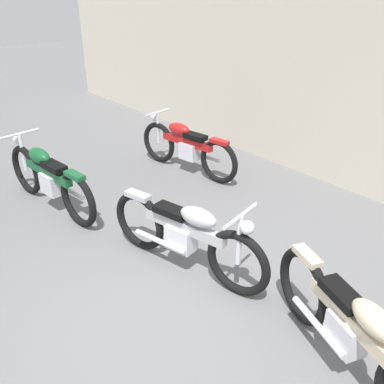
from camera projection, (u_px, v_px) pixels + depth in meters
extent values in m
plane|color=slate|center=(169.00, 321.00, 4.21)|extent=(40.00, 40.00, 0.00)
torus|color=black|center=(303.00, 286.00, 4.10)|extent=(0.75, 0.37, 0.77)
cube|color=silver|center=(346.00, 333.00, 3.53)|extent=(0.39, 0.32, 0.29)
cube|color=beige|center=(354.00, 322.00, 3.41)|extent=(1.04, 0.49, 0.13)
ellipsoid|color=beige|center=(375.00, 320.00, 3.17)|extent=(0.51, 0.36, 0.21)
cube|color=black|center=(342.00, 294.00, 3.51)|extent=(0.46, 0.33, 0.08)
cube|color=beige|center=(307.00, 256.00, 3.93)|extent=(0.36, 0.24, 0.06)
cylinder|color=silver|center=(318.00, 326.00, 3.71)|extent=(0.71, 0.33, 0.06)
torus|color=black|center=(238.00, 263.00, 4.43)|extent=(0.77, 0.25, 0.76)
torus|color=black|center=(140.00, 221.00, 5.19)|extent=(0.77, 0.25, 0.76)
cube|color=silver|center=(181.00, 237.00, 4.83)|extent=(0.37, 0.27, 0.29)
cube|color=#ADADB2|center=(185.00, 226.00, 4.72)|extent=(1.07, 0.33, 0.13)
ellipsoid|color=#ADADB2|center=(198.00, 217.00, 4.53)|extent=(0.49, 0.30, 0.21)
cube|color=black|center=(171.00, 211.00, 4.76)|extent=(0.45, 0.27, 0.08)
cube|color=#ADADB2|center=(138.00, 195.00, 5.03)|extent=(0.35, 0.19, 0.06)
cylinder|color=silver|center=(239.00, 240.00, 4.30)|extent=(0.06, 0.06, 0.58)
cylinder|color=silver|center=(241.00, 216.00, 4.16)|extent=(0.16, 0.60, 0.04)
sphere|color=silver|center=(247.00, 228.00, 4.17)|extent=(0.15, 0.15, 0.15)
cylinder|color=silver|center=(160.00, 242.00, 4.88)|extent=(0.73, 0.21, 0.06)
torus|color=black|center=(26.00, 170.00, 6.55)|extent=(0.78, 0.17, 0.78)
torus|color=black|center=(78.00, 200.00, 5.67)|extent=(0.78, 0.17, 0.78)
cube|color=silver|center=(52.00, 184.00, 6.07)|extent=(0.36, 0.25, 0.30)
cube|color=#145128|center=(48.00, 172.00, 6.02)|extent=(1.10, 0.22, 0.13)
ellipsoid|color=#145128|center=(39.00, 156.00, 6.05)|extent=(0.49, 0.26, 0.21)
cube|color=black|center=(54.00, 167.00, 5.84)|extent=(0.44, 0.23, 0.09)
cube|color=#145128|center=(75.00, 175.00, 5.50)|extent=(0.35, 0.16, 0.06)
cylinder|color=silver|center=(23.00, 152.00, 6.42)|extent=(0.06, 0.06, 0.59)
cylinder|color=silver|center=(19.00, 134.00, 6.28)|extent=(0.10, 0.62, 0.04)
sphere|color=silver|center=(18.00, 139.00, 6.38)|extent=(0.15, 0.15, 0.15)
cylinder|color=silver|center=(69.00, 190.00, 6.05)|extent=(0.75, 0.14, 0.06)
torus|color=black|center=(159.00, 142.00, 7.68)|extent=(0.75, 0.20, 0.74)
torus|color=black|center=(219.00, 162.00, 6.88)|extent=(0.75, 0.20, 0.74)
cube|color=silver|center=(189.00, 151.00, 7.24)|extent=(0.35, 0.25, 0.29)
cube|color=#B21919|center=(187.00, 141.00, 7.20)|extent=(1.05, 0.26, 0.12)
ellipsoid|color=#B21919|center=(179.00, 129.00, 7.22)|extent=(0.47, 0.27, 0.20)
cube|color=black|center=(195.00, 136.00, 7.03)|extent=(0.43, 0.24, 0.08)
cube|color=#B21919|center=(219.00, 142.00, 6.73)|extent=(0.34, 0.17, 0.06)
cylinder|color=silver|center=(158.00, 128.00, 7.55)|extent=(0.06, 0.06, 0.56)
cylinder|color=silver|center=(158.00, 112.00, 7.43)|extent=(0.12, 0.59, 0.04)
sphere|color=silver|center=(155.00, 117.00, 7.52)|extent=(0.14, 0.14, 0.14)
cylinder|color=silver|center=(203.00, 156.00, 7.24)|extent=(0.71, 0.17, 0.06)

